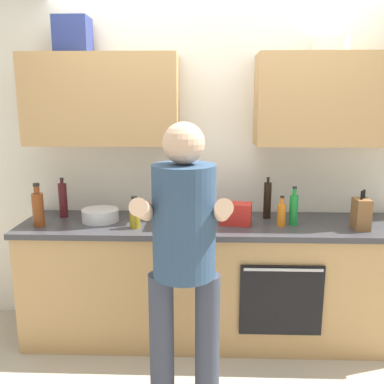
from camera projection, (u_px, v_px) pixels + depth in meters
ground_plane at (215, 334)px, 3.23m from camera, size 12.00×12.00×0.00m
back_wall_unit at (215, 138)px, 3.18m from camera, size 4.00×0.38×2.50m
counter at (216, 280)px, 3.13m from camera, size 2.84×0.67×0.90m
person_standing at (184, 250)px, 2.25m from camera, size 0.49×0.45×1.66m
bottle_wine at (63, 200)px, 3.16m from camera, size 0.06×0.06×0.30m
bottle_juice at (281, 214)px, 2.94m from camera, size 0.06×0.06×0.22m
bottle_soda at (294, 209)px, 2.97m from camera, size 0.06×0.06×0.28m
bottle_oil at (135, 215)px, 2.90m from camera, size 0.07×0.07×0.23m
bottle_vinegar at (38, 208)px, 2.92m from camera, size 0.08×0.08×0.31m
bottle_soy at (267, 200)px, 3.13m from camera, size 0.06×0.06×0.31m
cup_tea at (173, 224)px, 2.85m from camera, size 0.07×0.07×0.09m
cup_ceramic at (152, 210)px, 3.23m from camera, size 0.08×0.08×0.09m
cup_stoneware at (188, 213)px, 3.14m from camera, size 0.08×0.08×0.09m
mixing_bowl at (100, 215)px, 3.07m from camera, size 0.27×0.27×0.09m
knife_block at (361, 214)px, 2.86m from camera, size 0.10×0.14×0.27m
grocery_bag_crisps at (236, 214)px, 2.99m from camera, size 0.24×0.18×0.15m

